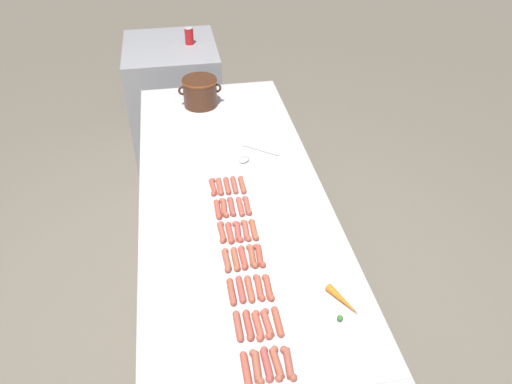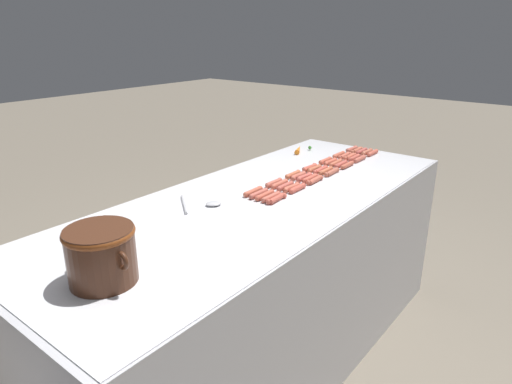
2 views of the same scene
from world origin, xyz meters
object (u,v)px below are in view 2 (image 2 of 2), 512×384
Objects in this scene: hot_dog_1 at (360,159)px; hot_dog_16 at (336,163)px; hot_dog_9 at (341,164)px; carrot at (299,149)px; hot_dog_18 at (304,177)px; hot_dog_30 at (326,161)px; hot_dog_24 at (314,169)px; hot_dog_12 at (291,187)px; hot_dog_11 at (310,178)px; hot_dog_15 at (350,157)px; hot_dog_21 at (357,150)px; hot_dog_27 at (259,194)px; hot_dog_6 at (277,199)px; hot_dog_22 at (345,156)px; hot_dog_0 at (373,153)px; hot_dog_26 at (279,184)px; hot_dog_10 at (326,171)px; hot_dog_20 at (265,195)px; hot_dog_4 at (315,180)px; hot_dog_25 at (298,176)px; hot_dog_33 at (274,183)px; hot_dog_7 at (367,152)px; hot_dog_23 at (330,162)px; hot_dog_29 at (339,155)px; hot_dog_13 at (271,197)px; hot_dog_19 at (285,186)px; hot_dog_2 at (347,165)px; hot_dog_34 at (253,191)px; hot_dog_14 at (362,151)px; hot_dog_5 at (298,188)px; bean_pot at (101,252)px; hot_dog_3 at (332,172)px; serving_spoon at (204,204)px; hot_dog_32 at (293,175)px; hot_dog_8 at (354,158)px; hot_dog_28 at (352,149)px.

hot_dog_1 is 0.18m from hot_dog_16.
carrot is at bearing -19.25° from hot_dog_9.
hot_dog_30 is (0.07, -0.34, 0.00)m from hot_dog_18.
hot_dog_12 is at bearing 102.69° from hot_dog_24.
hot_dog_30 is at bearing -78.07° from hot_dog_12.
hot_dog_15 is (0.03, -0.51, 0.00)m from hot_dog_11.
hot_dog_1 is 0.41m from carrot.
hot_dog_27 is (-0.00, 1.02, 0.00)m from hot_dog_21.
hot_dog_6 is 0.86m from hot_dog_22.
hot_dog_26 is at bearing 82.78° from hot_dog_0.
hot_dog_10 is 0.17m from hot_dog_16.
hot_dog_16 is 0.68m from hot_dog_20.
hot_dog_6 is at bearing 100.95° from hot_dog_12.
hot_dog_4 is 0.79× the size of carrot.
hot_dog_22 and hot_dog_25 have the same top height.
hot_dog_1 is 0.69m from hot_dog_33.
hot_dog_7 is 0.68m from hot_dog_18.
hot_dog_29 is (0.04, -0.17, 0.00)m from hot_dog_23.
hot_dog_30 is 1.00× the size of hot_dog_33.
hot_dog_13 and hot_dog_24 have the same top height.
hot_dog_1 and hot_dog_18 have the same top height.
hot_dog_19 is at bearing 85.48° from hot_dog_0.
hot_dog_11 is at bearing -121.07° from hot_dog_33.
hot_dog_2 and hot_dog_13 have the same top height.
hot_dog_18 is (0.07, -0.01, 0.00)m from hot_dog_4.
hot_dog_18 is 0.35m from hot_dog_30.
hot_dog_30 is (0.04, 0.17, 0.00)m from hot_dog_22.
hot_dog_18 is at bearing -6.97° from hot_dog_4.
hot_dog_15 is 0.18m from hot_dog_23.
hot_dog_23 is at bearing -93.09° from hot_dog_34.
hot_dog_16 is at bearing 78.64° from hot_dog_0.
hot_dog_7 is 0.07m from hot_dog_21.
hot_dog_20 is 0.07m from hot_dog_34.
hot_dog_11 and hot_dog_26 have the same top height.
hot_dog_26 is (0.04, 0.84, 0.00)m from hot_dog_14.
hot_dog_5 is 0.18m from hot_dog_13.
hot_dog_19 is at bearing 102.65° from hot_dog_25.
bean_pot reaches higher than hot_dog_34.
hot_dog_20 and hot_dog_34 have the same top height.
hot_dog_0 is 0.51m from hot_dog_3.
hot_dog_20 is 0.29m from serving_spoon.
hot_dog_5 and hot_dog_32 have the same top height.
hot_dog_8 is (0.04, -0.51, 0.00)m from hot_dog_4.
carrot reaches higher than hot_dog_24.
hot_dog_15 is 1.00× the size of hot_dog_24.
hot_dog_1 is at bearing 128.83° from hot_dog_28.
hot_dog_5 is 0.18m from hot_dog_18.
hot_dog_29 is at bearing -86.96° from hot_dog_26.
hot_dog_4 and hot_dog_14 have the same top height.
hot_dog_24 is 0.50× the size of bean_pot.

